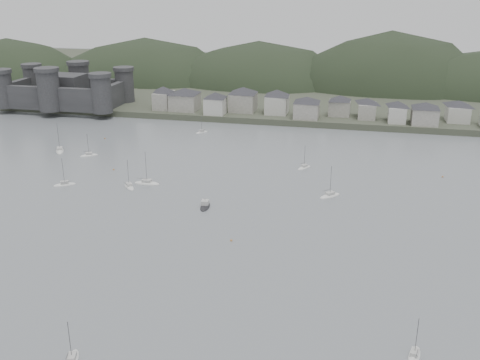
# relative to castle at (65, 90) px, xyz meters

# --- Properties ---
(ground) EXTENTS (900.00, 900.00, 0.00)m
(ground) POSITION_rel_castle_xyz_m (120.00, -179.80, -10.96)
(ground) COLOR slate
(ground) RESTS_ON ground
(far_shore_land) EXTENTS (900.00, 250.00, 3.00)m
(far_shore_land) POSITION_rel_castle_xyz_m (120.00, 115.20, -9.46)
(far_shore_land) COLOR #383D2D
(far_shore_land) RESTS_ON ground
(forested_ridge) EXTENTS (851.55, 103.94, 102.57)m
(forested_ridge) POSITION_rel_castle_xyz_m (124.83, 89.60, -22.25)
(forested_ridge) COLOR black
(forested_ridge) RESTS_ON ground
(castle) EXTENTS (66.00, 43.00, 20.00)m
(castle) POSITION_rel_castle_xyz_m (0.00, 0.00, 0.00)
(castle) COLOR #2F2F31
(castle) RESTS_ON far_shore_land
(waterfront_town) EXTENTS (451.48, 28.46, 12.92)m
(waterfront_town) POSITION_rel_castle_xyz_m (170.59, 3.54, -2.30)
(waterfront_town) COLOR gray
(waterfront_town) RESTS_ON far_shore_land
(moored_fleet) EXTENTS (235.53, 177.02, 13.03)m
(moored_fleet) POSITION_rel_castle_xyz_m (105.62, -120.99, -10.79)
(moored_fleet) COLOR silver
(moored_fleet) RESTS_ON ground
(motor_launch_far) EXTENTS (3.49, 7.94, 3.85)m
(motor_launch_far) POSITION_rel_castle_xyz_m (111.26, -115.03, -10.67)
(motor_launch_far) COLOR black
(motor_launch_far) RESTS_ON ground
(mooring_buoys) EXTENTS (159.35, 148.21, 0.70)m
(mooring_buoys) POSITION_rel_castle_xyz_m (100.93, -115.44, -10.81)
(mooring_buoys) COLOR #B1763B
(mooring_buoys) RESTS_ON ground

